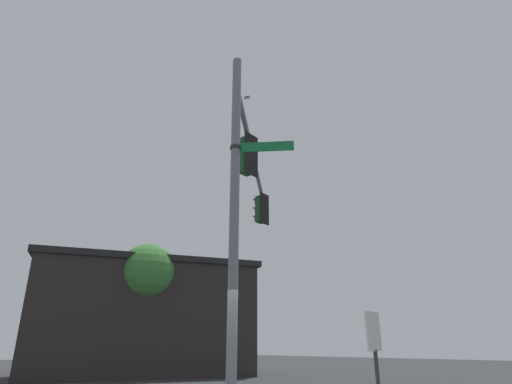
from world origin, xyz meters
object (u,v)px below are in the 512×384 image
Objects in this scene: traffic_light_nearest_pole at (246,156)px; street_name_sign at (255,147)px; traffic_light_mid_inner at (260,209)px; bird_flying at (247,97)px; historical_marker at (375,349)px.

traffic_light_nearest_pole reaches higher than street_name_sign.
traffic_light_mid_inner is at bearing 33.95° from traffic_light_nearest_pole.
street_name_sign is 5.57m from bird_flying.
street_name_sign is (-5.53, -4.28, -0.78)m from traffic_light_mid_inner.
traffic_light_nearest_pole is 5.86m from historical_marker.
historical_marker is at bearing -102.42° from bird_flying.
bird_flying is (1.42, 1.20, 3.10)m from traffic_light_nearest_pole.
street_name_sign is 0.57× the size of historical_marker.
bird_flying reaches higher than historical_marker.
traffic_light_mid_inner is 7.04m from street_name_sign.
traffic_light_mid_inner is 3.57× the size of bird_flying.
traffic_light_nearest_pole is at bearing -146.05° from traffic_light_mid_inner.
bird_flying reaches higher than street_name_sign.
bird_flying is (-2.64, -1.53, 3.10)m from traffic_light_mid_inner.
street_name_sign is at bearing -142.26° from traffic_light_mid_inner.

